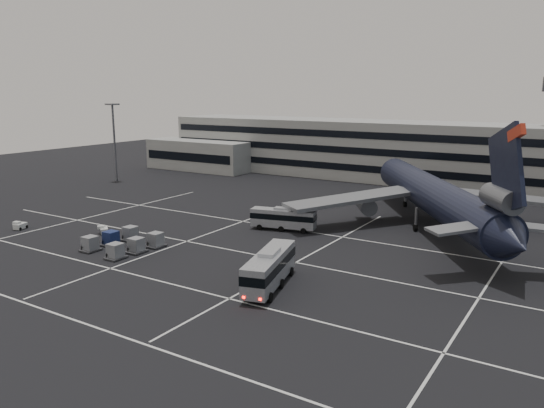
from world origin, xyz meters
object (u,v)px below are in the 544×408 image
(uld_cluster, at_px, (123,242))
(trijet_main, at_px, (435,196))
(bus_far, at_px, (283,218))
(tug_a, at_px, (20,226))
(bus_near, at_px, (270,267))

(uld_cluster, bearing_deg, trijet_main, 45.60)
(bus_far, height_order, tug_a, bus_far)
(bus_far, relative_size, tug_a, 4.56)
(bus_near, height_order, uld_cluster, bus_near)
(trijet_main, relative_size, bus_near, 4.14)
(bus_near, xyz_separation_m, bus_far, (-11.24, 21.71, -0.35))
(trijet_main, xyz_separation_m, bus_near, (-8.21, -34.89, -2.94))
(uld_cluster, bearing_deg, bus_near, -3.38)
(trijet_main, bearing_deg, bus_near, -137.03)
(tug_a, bearing_deg, uld_cluster, -14.73)
(trijet_main, bearing_deg, uld_cluster, -168.19)
(bus_near, distance_m, uld_cluster, 24.61)
(tug_a, relative_size, uld_cluster, 0.23)
(trijet_main, distance_m, uld_cluster, 47.00)
(bus_near, bearing_deg, tug_a, 164.56)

